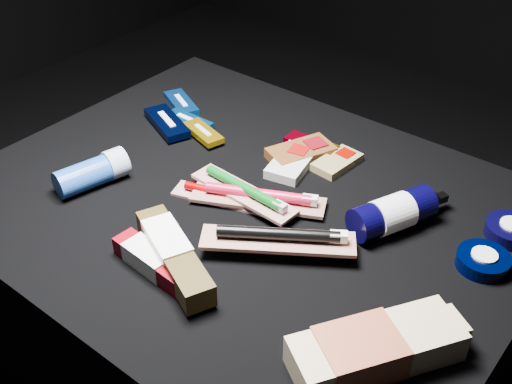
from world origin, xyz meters
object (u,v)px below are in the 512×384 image
Objects in this scene: lotion_bottle at (393,213)px; bodywash_bottle at (373,349)px; toothpaste_carton_red at (155,263)px; deodorant_stick at (93,173)px.

bodywash_bottle is at bearing -42.86° from lotion_bottle.
bodywash_bottle reaches higher than toothpaste_carton_red.
deodorant_stick reaches higher than bodywash_bottle.
deodorant_stick is at bearing 164.24° from toothpaste_carton_red.
lotion_bottle is at bearing 38.71° from deodorant_stick.
toothpaste_carton_red is (0.25, -0.09, -0.01)m from deodorant_stick.
lotion_bottle is 0.40m from toothpaste_carton_red.
deodorant_stick is at bearing -151.04° from bodywash_bottle.
deodorant_stick is 0.79× the size of toothpaste_carton_red.
bodywash_bottle is at bearing 10.04° from deodorant_stick.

